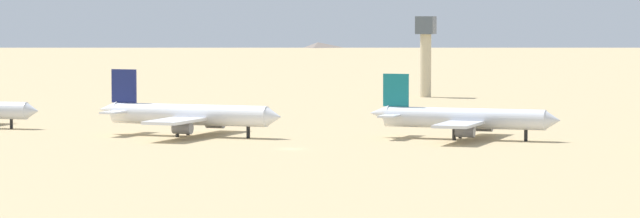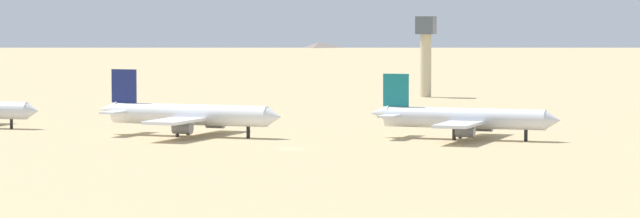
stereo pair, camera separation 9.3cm
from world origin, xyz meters
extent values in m
plane|color=tan|center=(0.00, 0.00, 0.00)|extent=(4000.00, 4000.00, 0.00)
cone|color=silver|center=(-67.18, 28.70, 3.96)|extent=(2.96, 3.69, 3.58)
cylinder|color=black|center=(-72.12, 28.50, 1.04)|extent=(0.66, 0.66, 2.07)
cylinder|color=white|center=(-28.21, 21.00, 4.43)|extent=(33.93, 6.28, 4.22)
cone|color=white|center=(-9.90, 19.87, 4.43)|extent=(3.40, 4.19, 4.01)
cone|color=white|center=(-46.52, 22.13, 5.06)|extent=(4.43, 3.84, 3.58)
cube|color=navy|center=(-42.95, 21.91, 9.96)|extent=(5.50, 0.86, 6.85)
cube|color=white|center=(-42.69, 26.12, 4.85)|extent=(3.81, 7.36, 0.38)
cube|color=white|center=(-43.20, 17.70, 4.85)|extent=(3.81, 7.36, 0.38)
cube|color=white|center=(-27.16, 20.94, 3.80)|extent=(9.23, 34.12, 0.59)
cylinder|color=slate|center=(-25.62, 28.76, 2.32)|extent=(3.93, 2.55, 2.32)
cylinder|color=slate|center=(-26.59, 12.98, 2.32)|extent=(3.93, 2.55, 2.32)
cylinder|color=black|center=(-15.42, 20.21, 1.16)|extent=(0.74, 0.74, 2.32)
cylinder|color=black|center=(-29.64, 23.62, 1.16)|extent=(0.74, 0.74, 2.32)
cylinder|color=black|center=(-29.95, 18.57, 1.16)|extent=(0.74, 0.74, 2.32)
cylinder|color=silver|center=(26.54, 29.49, 4.24)|extent=(32.46, 5.47, 4.04)
cone|color=silver|center=(44.09, 28.71, 4.24)|extent=(3.20, 3.97, 3.84)
cone|color=silver|center=(8.99, 30.27, 4.85)|extent=(4.19, 3.61, 3.43)
cube|color=#14727A|center=(12.41, 30.12, 9.54)|extent=(5.27, 0.74, 6.56)
cube|color=silver|center=(12.59, 34.15, 4.64)|extent=(3.53, 7.00, 0.36)
cube|color=silver|center=(12.24, 26.08, 4.64)|extent=(3.53, 7.00, 0.36)
cube|color=silver|center=(27.55, 29.44, 3.63)|extent=(8.29, 32.58, 0.57)
cylinder|color=slate|center=(28.89, 36.96, 2.22)|extent=(3.73, 2.38, 2.22)
cylinder|color=slate|center=(28.22, 21.83, 2.22)|extent=(3.73, 2.38, 2.22)
cylinder|color=black|center=(38.80, 28.94, 1.11)|extent=(0.71, 0.71, 2.22)
cylinder|color=black|center=(25.13, 31.98, 1.11)|extent=(0.71, 0.71, 2.22)
cylinder|color=black|center=(24.92, 27.14, 1.11)|extent=(0.71, 0.71, 2.22)
cylinder|color=#C6B793|center=(-13.86, 170.69, 9.10)|extent=(3.20, 3.20, 18.20)
cube|color=#4C5660|center=(-13.86, 170.69, 20.77)|extent=(5.20, 5.20, 5.13)
camera|label=1|loc=(89.83, -280.17, 26.48)|focal=89.95mm
camera|label=2|loc=(89.92, -280.15, 26.48)|focal=89.95mm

